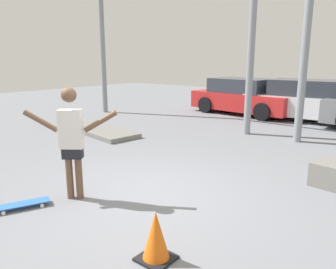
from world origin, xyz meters
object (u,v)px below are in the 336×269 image
(parked_car_red, at_px, (244,97))
(traffic_cone, at_px, (156,237))
(manual_pad, at_px, (98,130))
(skateboard, at_px, (22,204))
(skateboarder, at_px, (72,137))
(parked_car_white, at_px, (312,101))

(parked_car_red, height_order, traffic_cone, parked_car_red)
(manual_pad, bearing_deg, traffic_cone, -33.58)
(manual_pad, distance_m, traffic_cone, 6.64)
(skateboard, xyz_separation_m, manual_pad, (-3.17, 3.97, -0.00))
(skateboarder, distance_m, skateboard, 1.21)
(traffic_cone, bearing_deg, parked_car_red, 111.51)
(skateboard, distance_m, traffic_cone, 2.39)
(parked_car_red, bearing_deg, manual_pad, -101.03)
(skateboarder, distance_m, parked_car_white, 9.27)
(parked_car_red, bearing_deg, traffic_cone, -62.86)
(skateboard, xyz_separation_m, traffic_cone, (2.36, 0.30, 0.22))
(parked_car_red, xyz_separation_m, parked_car_white, (2.55, 0.09, 0.02))
(parked_car_red, bearing_deg, parked_car_white, 7.59)
(parked_car_white, bearing_deg, skateboarder, -99.03)
(skateboarder, relative_size, parked_car_white, 0.38)
(skateboarder, bearing_deg, skateboard, -149.99)
(manual_pad, relative_size, traffic_cone, 5.06)
(manual_pad, height_order, parked_car_white, parked_car_white)
(skateboard, height_order, manual_pad, manual_pad)
(skateboarder, xyz_separation_m, parked_car_red, (-1.70, 9.14, -0.33))
(skateboard, bearing_deg, parked_car_white, 16.14)
(skateboarder, bearing_deg, parked_car_white, 47.16)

